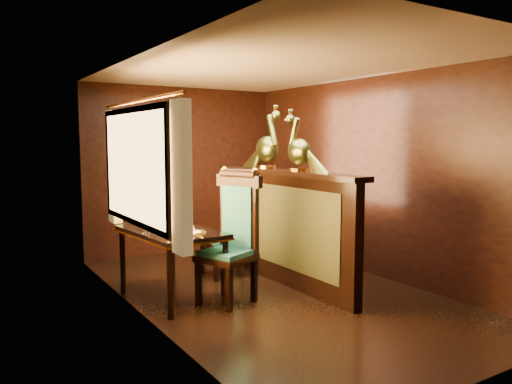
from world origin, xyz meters
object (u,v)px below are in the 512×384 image
Objects in this scene: dining_table at (171,236)px; peacock_left at (299,140)px; chair_left at (234,231)px; peacock_right at (267,137)px; chair_right at (230,225)px.

peacock_left reaches higher than dining_table.
dining_table is 0.95× the size of chair_left.
peacock_right is (0.82, 0.61, 1.00)m from chair_left.
peacock_left is at bearing -24.86° from chair_left.
peacock_right is (0.00, 0.66, 0.03)m from peacock_left.
chair_left is (0.56, -0.40, 0.06)m from dining_table.
chair_right is (1.00, 0.50, -0.04)m from dining_table.
peacock_right reaches higher than peacock_left.
chair_right is 1.61× the size of peacock_right.
chair_right is 1.48m from peacock_left.
peacock_right is at bearing 15.16° from chair_left.
peacock_right is (1.38, 0.21, 1.06)m from dining_table.
dining_table is 1.78m from peacock_left.
dining_table is at bearing 161.99° from peacock_left.
peacock_right reaches higher than chair_left.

